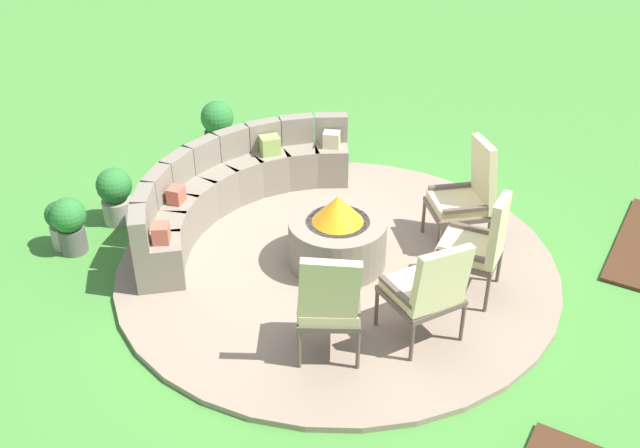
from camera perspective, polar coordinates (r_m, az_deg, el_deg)
ground_plane at (r=7.53m, az=1.32°, el=-3.31°), size 24.00×24.00×0.00m
patio_circle at (r=7.52m, az=1.32°, el=-3.12°), size 4.42×4.42×0.06m
fire_pit at (r=7.33m, az=1.35°, el=-1.00°), size 0.98×0.98×0.77m
curved_stone_bench at (r=8.19m, az=-6.97°, el=2.70°), size 3.22×1.35×0.78m
lounge_chair_front_left at (r=6.06m, az=0.70°, el=-6.02°), size 0.73×0.73×1.10m
lounge_chair_front_right at (r=6.31m, az=8.30°, el=-4.94°), size 0.78×0.80×1.03m
lounge_chair_back_left at (r=6.94m, az=12.13°, el=-1.48°), size 0.61×0.63×1.07m
lounge_chair_back_right at (r=7.66m, az=11.31°, el=2.31°), size 0.78×0.80×1.16m
potted_plant_1 at (r=8.15m, az=-19.35°, el=0.07°), size 0.29×0.29×0.53m
potted_plant_2 at (r=8.40m, az=-15.47°, el=2.29°), size 0.39×0.39×0.65m
potted_plant_3 at (r=9.72m, az=-7.88°, el=7.53°), size 0.42×0.42×0.70m
potted_plant_4 at (r=8.00m, az=-18.73°, el=0.09°), size 0.36×0.36×0.62m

